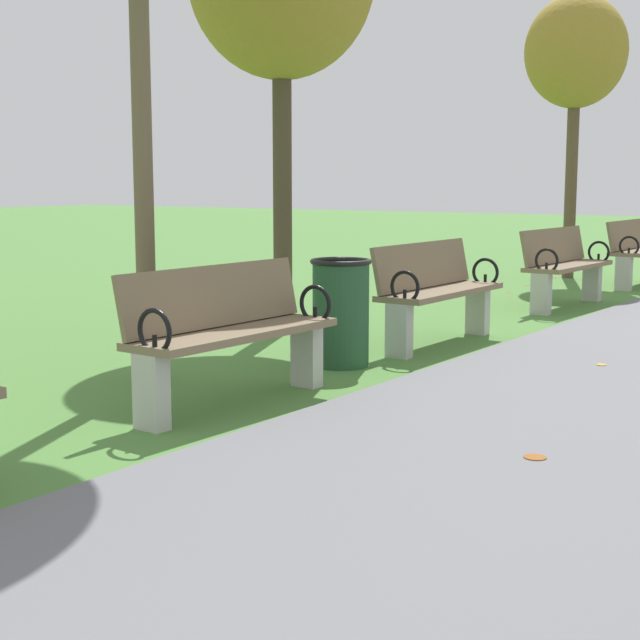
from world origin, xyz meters
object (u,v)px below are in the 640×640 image
object	(u,v)px
park_bench_3	(230,331)
park_bench_4	(436,290)
park_bench_5	(564,265)
tree_3	(576,54)
park_bench_6	(638,250)
trash_bin	(341,312)

from	to	relation	value
park_bench_3	park_bench_4	xyz separation A→B (m)	(-0.00, 2.80, 0.00)
park_bench_5	tree_3	distance (m)	4.44
park_bench_3	tree_3	distance (m)	9.64
park_bench_4	park_bench_5	world-z (taller)	same
park_bench_4	park_bench_5	size ratio (longest dim) A/B	0.99
park_bench_5	tree_3	xyz separation A→B (m)	(-1.17, 3.27, 2.76)
park_bench_6	trash_bin	distance (m)	7.16
park_bench_5	trash_bin	world-z (taller)	park_bench_5
park_bench_3	park_bench_4	bearing A→B (deg)	90.00
park_bench_6	trash_bin	bearing A→B (deg)	-91.18
park_bench_4	park_bench_6	size ratio (longest dim) A/B	1.00
tree_3	park_bench_5	bearing A→B (deg)	-70.32
park_bench_3	park_bench_5	distance (m)	5.89
park_bench_4	park_bench_6	world-z (taller)	same
park_bench_4	tree_3	xyz separation A→B (m)	(-1.17, 6.36, 2.76)
park_bench_6	trash_bin	size ratio (longest dim) A/B	1.91
park_bench_3	tree_3	xyz separation A→B (m)	(-1.17, 9.16, 2.76)
park_bench_4	park_bench_3	bearing A→B (deg)	-90.00
park_bench_3	park_bench_6	xyz separation A→B (m)	(-0.00, 8.66, 0.00)
park_bench_6	tree_3	distance (m)	3.04
park_bench_5	park_bench_6	world-z (taller)	same
park_bench_5	park_bench_3	bearing A→B (deg)	-90.00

